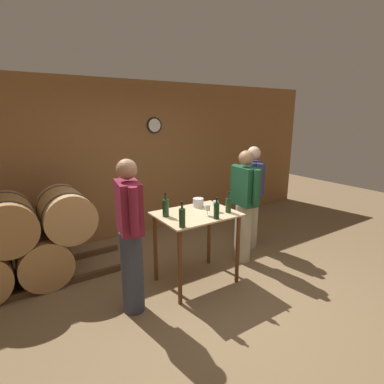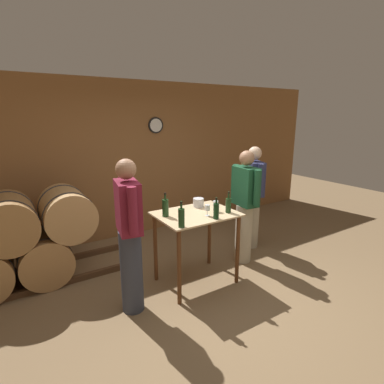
% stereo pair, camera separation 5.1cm
% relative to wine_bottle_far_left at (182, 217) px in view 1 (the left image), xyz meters
% --- Properties ---
extents(ground_plane, '(14.00, 14.00, 0.00)m').
position_rel_wine_bottle_far_left_xyz_m(ground_plane, '(0.39, -0.15, -1.05)').
color(ground_plane, brown).
extents(back_wall, '(8.40, 0.08, 2.70)m').
position_rel_wine_bottle_far_left_xyz_m(back_wall, '(0.39, 2.34, 0.30)').
color(back_wall, brown).
rests_on(back_wall, ground_plane).
extents(barrel_rack, '(2.87, 0.82, 1.20)m').
position_rel_wine_bottle_far_left_xyz_m(barrel_rack, '(-1.43, 1.47, -0.47)').
color(barrel_rack, '#4C331E').
rests_on(barrel_rack, ground_plane).
extents(tasting_table, '(0.98, 0.74, 0.94)m').
position_rel_wine_bottle_far_left_xyz_m(tasting_table, '(0.40, 0.31, -0.31)').
color(tasting_table, '#D1B284').
rests_on(tasting_table, ground_plane).
extents(wine_bottle_far_left, '(0.07, 0.07, 0.29)m').
position_rel_wine_bottle_far_left_xyz_m(wine_bottle_far_left, '(0.00, 0.00, 0.00)').
color(wine_bottle_far_left, '#193819').
rests_on(wine_bottle_far_left, tasting_table).
extents(wine_bottle_left, '(0.08, 0.08, 0.29)m').
position_rel_wine_bottle_far_left_xyz_m(wine_bottle_left, '(0.02, 0.41, -0.00)').
color(wine_bottle_left, '#193819').
rests_on(wine_bottle_left, tasting_table).
extents(wine_bottle_center, '(0.07, 0.07, 0.26)m').
position_rel_wine_bottle_far_left_xyz_m(wine_bottle_center, '(0.48, 0.02, -0.01)').
color(wine_bottle_center, black).
rests_on(wine_bottle_center, tasting_table).
extents(wine_bottle_right, '(0.07, 0.07, 0.27)m').
position_rel_wine_bottle_far_left_xyz_m(wine_bottle_right, '(0.75, 0.12, -0.01)').
color(wine_bottle_right, '#193819').
rests_on(wine_bottle_right, tasting_table).
extents(wine_glass_near_left, '(0.06, 0.06, 0.14)m').
position_rel_wine_bottle_far_left_xyz_m(wine_glass_near_left, '(0.46, 0.16, -0.02)').
color(wine_glass_near_left, silver).
rests_on(wine_glass_near_left, tasting_table).
extents(wine_glass_near_center, '(0.07, 0.07, 0.14)m').
position_rel_wine_bottle_far_left_xyz_m(wine_glass_near_center, '(0.64, 0.24, -0.01)').
color(wine_glass_near_center, silver).
rests_on(wine_glass_near_center, tasting_table).
extents(ice_bucket, '(0.14, 0.14, 0.12)m').
position_rel_wine_bottle_far_left_xyz_m(ice_bucket, '(0.57, 0.52, -0.06)').
color(ice_bucket, silver).
rests_on(ice_bucket, tasting_table).
extents(person_host, '(0.34, 0.56, 1.65)m').
position_rel_wine_bottle_far_left_xyz_m(person_host, '(1.75, 0.74, -0.18)').
color(person_host, '#B7AD93').
rests_on(person_host, ground_plane).
extents(person_visitor_with_scarf, '(0.29, 0.58, 1.71)m').
position_rel_wine_bottle_far_left_xyz_m(person_visitor_with_scarf, '(-0.52, 0.20, -0.15)').
color(person_visitor_with_scarf, '#333847').
rests_on(person_visitor_with_scarf, ground_plane).
extents(person_visitor_bearded, '(0.25, 0.59, 1.65)m').
position_rel_wine_bottle_far_left_xyz_m(person_visitor_bearded, '(1.30, 0.43, -0.18)').
color(person_visitor_bearded, '#B7AD93').
rests_on(person_visitor_bearded, ground_plane).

